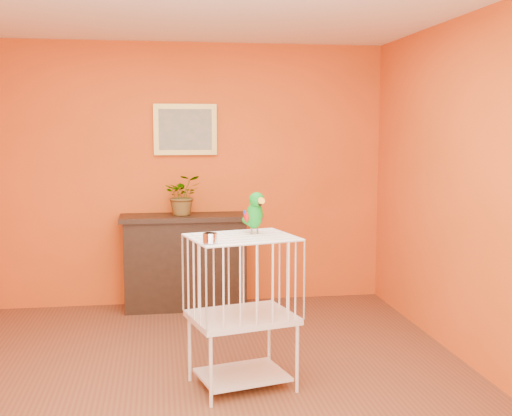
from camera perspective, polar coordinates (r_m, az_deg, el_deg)
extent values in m
plane|color=brown|center=(4.54, -4.79, -15.74)|extent=(4.50, 4.50, 0.00)
plane|color=#E45215|center=(6.45, -6.26, 2.95)|extent=(4.00, 0.00, 4.00)
plane|color=#E45215|center=(1.99, -0.76, -6.09)|extent=(4.00, 0.00, 4.00)
plane|color=#E45215|center=(4.77, 19.76, 1.16)|extent=(0.00, 4.50, 4.50)
cube|color=black|center=(6.35, -6.30, -4.97)|extent=(1.17, 0.39, 0.88)
cube|color=black|center=(6.27, -6.36, -0.84)|extent=(1.25, 0.45, 0.05)
cube|color=black|center=(6.18, -6.23, -5.31)|extent=(0.82, 0.02, 0.44)
cube|color=#54181D|center=(6.32, -8.49, -5.97)|extent=(0.05, 0.18, 0.27)
cube|color=#2B4522|center=(6.32, -7.78, -5.96)|extent=(0.05, 0.18, 0.27)
cube|color=#54181D|center=(6.32, -6.98, -5.94)|extent=(0.05, 0.18, 0.27)
cube|color=#2B4522|center=(6.33, -6.09, -5.92)|extent=(0.05, 0.18, 0.27)
cube|color=#54181D|center=(6.33, -5.21, -5.90)|extent=(0.05, 0.18, 0.27)
imported|color=#26722D|center=(6.25, -6.50, 0.77)|extent=(0.37, 0.41, 0.31)
cube|color=#B39340|center=(6.40, -6.31, 6.95)|extent=(0.62, 0.03, 0.50)
cube|color=gray|center=(6.39, -6.30, 6.95)|extent=(0.52, 0.01, 0.40)
cube|color=white|center=(4.54, -1.23, -14.59)|extent=(0.66, 0.57, 0.02)
cube|color=white|center=(4.40, -1.25, -9.69)|extent=(0.78, 0.66, 0.04)
cube|color=white|center=(4.28, -1.27, -2.63)|extent=(0.78, 0.66, 0.01)
cylinder|color=white|center=(4.18, -4.03, -14.31)|extent=(0.02, 0.02, 0.47)
cylinder|color=white|center=(4.40, 3.68, -13.22)|extent=(0.02, 0.02, 0.47)
cylinder|color=white|center=(4.60, -5.93, -12.32)|extent=(0.02, 0.02, 0.47)
cylinder|color=white|center=(4.80, 1.17, -11.46)|extent=(0.02, 0.02, 0.47)
cylinder|color=silver|center=(4.01, -4.09, -2.68)|extent=(0.09, 0.09, 0.06)
cylinder|color=#59544C|center=(4.38, -0.40, -2.09)|extent=(0.01, 0.01, 0.04)
cylinder|color=#59544C|center=(4.40, 0.14, -2.04)|extent=(0.01, 0.01, 0.04)
ellipsoid|color=#087F16|center=(4.38, -0.13, -0.66)|extent=(0.16, 0.19, 0.21)
ellipsoid|color=#087F16|center=(4.34, 0.06, 0.75)|extent=(0.13, 0.13, 0.10)
cone|color=orange|center=(4.29, 0.36, 0.54)|extent=(0.07, 0.08, 0.07)
cone|color=black|center=(4.31, 0.28, 0.31)|extent=(0.03, 0.03, 0.03)
sphere|color=black|center=(4.30, -0.25, 0.85)|extent=(0.01, 0.01, 0.01)
sphere|color=black|center=(4.33, 0.59, 0.90)|extent=(0.01, 0.01, 0.01)
ellipsoid|color=#A50C0C|center=(4.36, -0.86, -0.81)|extent=(0.04, 0.07, 0.07)
ellipsoid|color=navy|center=(4.41, 0.48, -0.72)|extent=(0.04, 0.07, 0.07)
cone|color=#087F16|center=(4.45, -0.54, -1.44)|extent=(0.11, 0.16, 0.11)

